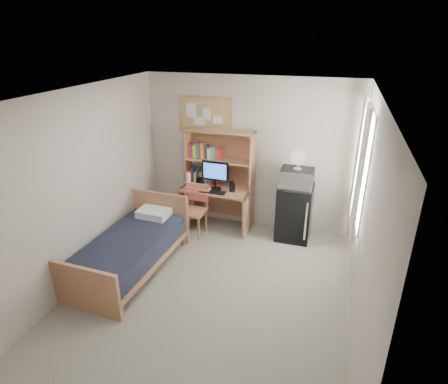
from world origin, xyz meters
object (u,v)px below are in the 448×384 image
(speaker_right, at_px, (232,187))
(desk_fan, at_px, (298,160))
(mini_fridge, at_px, (294,212))
(desk, at_px, (217,208))
(monitor, at_px, (215,176))
(desk_chair, at_px, (193,211))
(microwave, at_px, (297,178))
(bed, at_px, (130,254))
(speaker_left, at_px, (199,182))
(bulletin_board, at_px, (205,115))

(speaker_right, height_order, desk_fan, desk_fan)
(speaker_right, xyz_separation_m, desk_fan, (1.05, 0.07, 0.55))
(mini_fridge, xyz_separation_m, speaker_right, (-1.05, -0.09, 0.37))
(desk, distance_m, monitor, 0.62)
(desk, height_order, desk_chair, desk_chair)
(mini_fridge, relative_size, monitor, 1.91)
(mini_fridge, bearing_deg, speaker_right, -174.57)
(desk, height_order, microwave, microwave)
(desk, distance_m, bed, 1.82)
(speaker_left, bearing_deg, speaker_right, -0.00)
(mini_fridge, distance_m, desk_fan, 0.91)
(speaker_left, distance_m, speaker_right, 0.60)
(speaker_left, bearing_deg, desk_fan, 3.87)
(desk, xyz_separation_m, desk_chair, (-0.29, -0.39, 0.07))
(microwave, xyz_separation_m, desk_fan, (0.00, 0.00, 0.30))
(bulletin_board, xyz_separation_m, speaker_right, (0.60, -0.37, -1.08))
(speaker_left, bearing_deg, bed, -105.37)
(desk_chair, distance_m, speaker_right, 0.78)
(monitor, bearing_deg, speaker_right, -0.00)
(desk, distance_m, microwave, 1.52)
(mini_fridge, distance_m, speaker_left, 1.69)
(desk, xyz_separation_m, speaker_right, (0.30, -0.07, 0.46))
(speaker_left, relative_size, desk_fan, 0.61)
(bulletin_board, xyz_separation_m, mini_fridge, (1.64, -0.28, -1.45))
(monitor, height_order, speaker_left, monitor)
(bed, xyz_separation_m, monitor, (0.80, 1.57, 0.73))
(monitor, height_order, microwave, monitor)
(bed, height_order, microwave, microwave)
(bulletin_board, bearing_deg, desk, -45.29)
(microwave, bearing_deg, bulletin_board, 170.02)
(microwave, bearing_deg, desk, -179.56)
(bulletin_board, relative_size, bed, 0.50)
(speaker_left, bearing_deg, desk, 11.31)
(desk_chair, xyz_separation_m, monitor, (0.29, 0.33, 0.55))
(bed, bearing_deg, microwave, 39.99)
(mini_fridge, distance_m, bed, 2.72)
(bulletin_board, distance_m, speaker_left, 1.14)
(microwave, height_order, desk_fan, desk_fan)
(mini_fridge, xyz_separation_m, microwave, (-0.00, -0.02, 0.62))
(mini_fridge, height_order, monitor, monitor)
(speaker_right, xyz_separation_m, microwave, (1.05, 0.07, 0.25))
(monitor, xyz_separation_m, desk_fan, (1.35, 0.06, 0.39))
(bulletin_board, relative_size, mini_fridge, 1.00)
(bed, height_order, monitor, monitor)
(speaker_left, distance_m, microwave, 1.67)
(bulletin_board, distance_m, speaker_right, 1.29)
(bed, height_order, speaker_left, speaker_left)
(desk, height_order, bed, desk)
(desk_fan, bearing_deg, microwave, -179.66)
(desk_chair, xyz_separation_m, bed, (-0.51, -1.24, -0.18))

